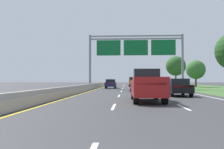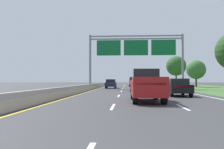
# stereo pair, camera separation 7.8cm
# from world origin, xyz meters

# --- Properties ---
(ground_plane) EXTENTS (220.00, 220.00, 0.00)m
(ground_plane) POSITION_xyz_m (0.00, 35.00, 0.00)
(ground_plane) COLOR #333335
(lane_striping) EXTENTS (11.96, 106.00, 0.01)m
(lane_striping) POSITION_xyz_m (0.00, 34.54, 0.00)
(lane_striping) COLOR white
(lane_striping) RESTS_ON ground
(median_barrier_concrete) EXTENTS (0.60, 110.00, 0.85)m
(median_barrier_concrete) POSITION_xyz_m (-6.60, 35.00, 0.35)
(median_barrier_concrete) COLOR #A8A399
(median_barrier_concrete) RESTS_ON ground
(overhead_sign_gantry) EXTENTS (15.06, 0.42, 8.71)m
(overhead_sign_gantry) POSITION_xyz_m (0.30, 35.92, 6.20)
(overhead_sign_gantry) COLOR gray
(overhead_sign_gantry) RESTS_ON ground
(pickup_truck_red) EXTENTS (2.08, 5.43, 2.20)m
(pickup_truck_red) POSITION_xyz_m (0.21, 13.79, 1.07)
(pickup_truck_red) COLOR maroon
(pickup_truck_red) RESTS_ON ground
(car_blue_centre_lane_sedan) EXTENTS (1.87, 4.42, 1.57)m
(car_blue_centre_lane_sedan) POSITION_xyz_m (0.18, 28.03, 0.82)
(car_blue_centre_lane_sedan) COLOR navy
(car_blue_centre_lane_sedan) RESTS_ON ground
(car_navy_left_lane_sedan) EXTENTS (1.85, 4.41, 1.57)m
(car_navy_left_lane_sedan) POSITION_xyz_m (-3.92, 39.37, 0.82)
(car_navy_left_lane_sedan) COLOR #161E47
(car_navy_left_lane_sedan) RESTS_ON ground
(car_gold_centre_lane_suv) EXTENTS (1.94, 4.72, 2.11)m
(car_gold_centre_lane_suv) POSITION_xyz_m (0.25, 52.55, 1.10)
(car_gold_centre_lane_suv) COLOR #A38438
(car_gold_centre_lane_suv) RESTS_ON ground
(car_black_right_lane_sedan) EXTENTS (1.83, 4.40, 1.57)m
(car_black_right_lane_sedan) POSITION_xyz_m (3.47, 19.67, 0.82)
(car_black_right_lane_sedan) COLOR black
(car_black_right_lane_sedan) RESTS_ON ground
(roadside_tree_far) EXTENTS (3.82, 3.82, 5.45)m
(roadside_tree_far) POSITION_xyz_m (12.72, 46.85, 3.53)
(roadside_tree_far) COLOR #4C3823
(roadside_tree_far) RESTS_ON ground
(roadside_tree_distant) EXTENTS (5.16, 5.16, 7.72)m
(roadside_tree_distant) POSITION_xyz_m (11.69, 61.43, 5.13)
(roadside_tree_distant) COLOR #4C3823
(roadside_tree_distant) RESTS_ON ground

